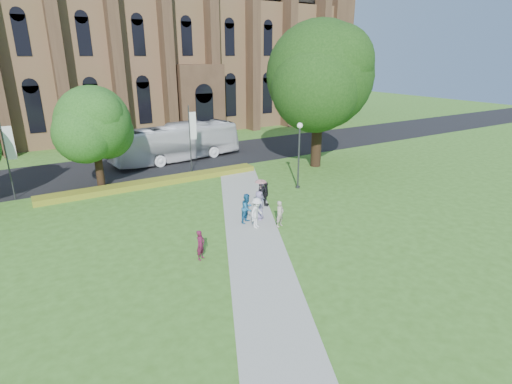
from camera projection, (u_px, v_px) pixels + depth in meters
ground at (261, 239)px, 23.13m from camera, size 160.00×160.00×0.00m
road at (154, 163)px, 39.28m from camera, size 160.00×10.00×0.02m
footpath at (253, 233)px, 23.93m from camera, size 15.58×28.54×0.04m
flower_hedge at (156, 182)px, 32.74m from camera, size 18.00×1.40×0.45m
cathedral at (172, 33)px, 55.90m from camera, size 52.60×18.25×28.00m
streetlamp at (299, 148)px, 30.99m from camera, size 0.44×0.44×5.24m
large_tree at (320, 76)px, 35.67m from camera, size 9.60×9.60×13.20m
street_tree_1 at (93, 123)px, 30.20m from camera, size 5.60×5.60×8.05m
banner_pole_0 at (191, 135)px, 35.34m from camera, size 0.70×0.10×6.00m
banner_pole_1 at (8, 155)px, 28.47m from camera, size 0.70×0.10×6.00m
tour_coach at (177, 142)px, 39.83m from camera, size 13.35×4.57×3.64m
pedestrian_0 at (201, 245)px, 20.59m from camera, size 0.70×0.65×1.60m
pedestrian_1 at (247, 208)px, 25.12m from camera, size 1.15×1.06×1.90m
pedestrian_2 at (257, 213)px, 24.36m from camera, size 1.43×1.26×1.92m
pedestrian_3 at (266, 194)px, 27.92m from camera, size 0.97×1.06×1.75m
pedestrian_4 at (259, 205)px, 25.62m from camera, size 1.10×1.04×1.89m
pedestrian_5 at (262, 191)px, 28.88m from camera, size 1.43×1.19×1.54m
pedestrian_6 at (280, 214)px, 24.54m from camera, size 0.70×0.57×1.66m
parasol at (261, 186)px, 25.37m from camera, size 0.91×0.91×0.64m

